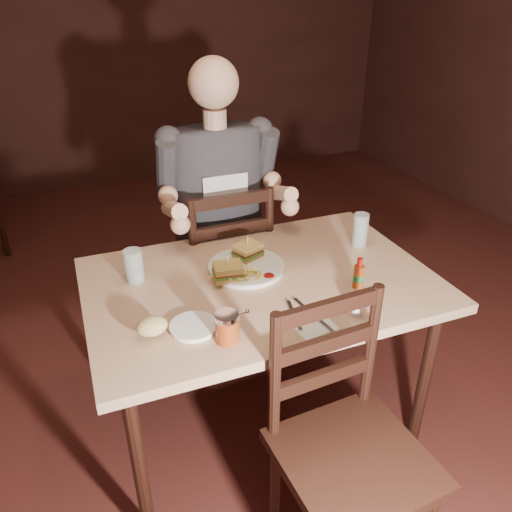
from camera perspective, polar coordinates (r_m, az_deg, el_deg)
name	(u,v)px	position (r m, az deg, el deg)	size (l,w,h in m)	color
room_shell	(205,125)	(1.60, -5.90, 14.69)	(7.00, 7.00, 7.00)	black
main_table	(261,295)	(1.98, 0.56, -4.48)	(1.36, 0.92, 0.77)	tan
chair_far	(220,269)	(2.58, -4.12, -1.46)	(0.45, 0.50, 0.98)	black
chair_near	(354,460)	(1.71, 11.12, -21.90)	(0.44, 0.49, 0.96)	black
diner	(220,175)	(2.31, -4.16, 9.21)	(0.59, 0.46, 1.02)	#363339
dinner_plate	(246,268)	(2.01, -1.11, -1.39)	(0.30, 0.30, 0.02)	white
sandwich_left	(228,268)	(1.90, -3.22, -1.32)	(0.11, 0.09, 0.10)	tan
sandwich_right	(248,248)	(2.04, -0.96, 0.95)	(0.10, 0.09, 0.09)	tan
fries_pile	(238,273)	(1.92, -2.09, -1.99)	(0.22, 0.16, 0.04)	#F5E163
ketchup_dollop	(269,276)	(1.93, 1.48, -2.26)	(0.04, 0.04, 0.01)	maroon
glass_left	(134,266)	(1.96, -13.77, -1.10)	(0.07, 0.07, 0.13)	silver
glass_right	(360,230)	(2.21, 11.83, 2.92)	(0.07, 0.07, 0.15)	silver
hot_sauce	(359,273)	(1.90, 11.66, -1.90)	(0.04, 0.04, 0.13)	#923710
salt_shaker	(357,308)	(1.76, 11.44, -5.80)	(0.03, 0.03, 0.06)	white
syrup_dispenser	(227,328)	(1.61, -3.33, -8.18)	(0.08, 0.08, 0.10)	#923710
napkin	(313,325)	(1.71, 6.51, -7.80)	(0.13, 0.13, 0.00)	white
knife	(313,315)	(1.75, 6.51, -6.69)	(0.01, 0.23, 0.01)	silver
fork	(294,315)	(1.74, 4.39, -6.76)	(0.01, 0.18, 0.01)	silver
side_plate	(194,328)	(1.69, -7.14, -8.11)	(0.16, 0.16, 0.01)	white
bread_roll	(152,326)	(1.66, -11.84, -7.84)	(0.10, 0.08, 0.06)	tan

